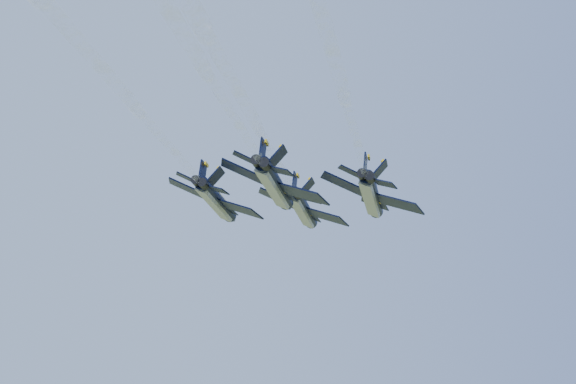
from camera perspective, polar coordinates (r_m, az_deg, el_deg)
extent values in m
cylinder|color=black|center=(106.41, 1.11, -1.19)|extent=(7.38, 13.06, 2.25)
cone|color=black|center=(114.13, 1.91, -1.74)|extent=(3.10, 3.29, 2.25)
ellipsoid|color=black|center=(109.74, 1.58, -1.17)|extent=(2.09, 2.69, 1.15)
cube|color=gray|center=(106.38, 0.97, -1.51)|extent=(6.20, 11.54, 1.03)
cube|color=black|center=(106.49, -0.64, -0.49)|extent=(5.66, 3.72, 2.54)
cube|color=yellow|center=(108.14, -0.41, -0.58)|extent=(5.24, 0.86, 2.50)
cube|color=black|center=(104.87, 2.67, -1.88)|extent=(6.14, 5.96, 2.54)
cube|color=yellow|center=(106.53, 2.85, -1.95)|extent=(4.14, 3.74, 2.50)
cube|color=black|center=(100.82, -0.68, -0.25)|extent=(2.48, 1.67, 1.19)
cube|color=black|center=(99.76, 1.47, -1.15)|extent=(2.85, 2.86, 1.19)
cube|color=black|center=(101.25, 0.36, 0.15)|extent=(1.28, 2.19, 2.61)
cube|color=black|center=(100.82, 1.22, -0.21)|extent=(2.59, 2.77, 2.04)
cylinder|color=black|center=(99.71, 0.05, -0.59)|extent=(1.81, 1.68, 1.46)
cylinder|color=black|center=(99.48, 0.51, -0.79)|extent=(1.81, 1.68, 1.46)
cylinder|color=black|center=(99.54, -5.10, -0.60)|extent=(7.38, 13.06, 2.25)
cone|color=black|center=(107.05, -3.81, -1.22)|extent=(3.10, 3.29, 2.25)
ellipsoid|color=black|center=(102.76, -4.40, -0.60)|extent=(2.09, 2.69, 1.15)
cube|color=gray|center=(99.54, -5.25, -0.94)|extent=(6.20, 11.54, 1.03)
cube|color=black|center=(99.99, -6.95, 0.15)|extent=(5.66, 3.72, 2.54)
cube|color=yellow|center=(101.58, -6.61, 0.05)|extent=(5.24, 0.86, 2.50)
cube|color=black|center=(97.68, -3.54, -1.33)|extent=(6.14, 5.96, 2.54)
cube|color=yellow|center=(99.31, -3.25, -1.41)|extent=(4.14, 3.74, 2.50)
cube|color=black|center=(94.37, -7.37, 0.45)|extent=(2.48, 1.67, 1.19)
cube|color=black|center=(92.87, -5.17, -0.51)|extent=(2.85, 2.86, 1.19)
cube|color=black|center=(94.59, -6.24, 0.87)|extent=(1.28, 2.19, 2.61)
cube|color=black|center=(93.99, -5.35, 0.50)|extent=(2.59, 2.77, 2.04)
cylinder|color=black|center=(93.11, -6.68, 0.09)|extent=(1.81, 1.68, 1.46)
cylinder|color=black|center=(92.78, -6.20, -0.12)|extent=(1.81, 1.68, 1.46)
cylinder|color=black|center=(95.57, 5.98, -0.22)|extent=(7.38, 13.06, 2.25)
cone|color=black|center=(103.37, 6.50, -0.90)|extent=(3.10, 3.29, 2.25)
ellipsoid|color=black|center=(98.97, 6.34, -0.23)|extent=(2.09, 2.69, 1.15)
cube|color=gray|center=(95.51, 5.83, -0.58)|extent=(6.20, 11.54, 1.03)
cube|color=black|center=(95.41, 4.04, 0.56)|extent=(5.66, 3.72, 2.54)
cube|color=yellow|center=(97.08, 4.21, 0.44)|extent=(5.24, 0.86, 2.50)
cube|color=black|center=(94.26, 7.79, -0.97)|extent=(6.14, 5.96, 2.54)
cube|color=yellow|center=(95.95, 7.90, -1.06)|extent=(4.14, 3.74, 2.50)
cube|color=black|center=(89.76, 4.29, 0.90)|extent=(2.48, 1.67, 1.19)
cube|color=black|center=(89.01, 6.74, -0.10)|extent=(2.85, 2.86, 1.19)
cube|color=black|center=(90.36, 5.42, 1.34)|extent=(1.28, 2.19, 2.61)
cube|color=black|center=(90.06, 6.41, 0.94)|extent=(2.59, 2.77, 2.04)
cylinder|color=black|center=(88.75, 5.16, 0.52)|extent=(1.81, 1.68, 1.46)
cylinder|color=black|center=(88.59, 5.69, 0.31)|extent=(1.81, 1.68, 1.46)
cylinder|color=black|center=(87.74, -0.92, 0.54)|extent=(7.38, 13.06, 2.25)
cone|color=black|center=(95.37, 0.19, -0.25)|extent=(3.10, 3.29, 2.25)
ellipsoid|color=black|center=(91.04, -0.28, 0.50)|extent=(2.09, 2.69, 1.15)
cube|color=gray|center=(87.70, -1.09, 0.15)|extent=(6.20, 11.54, 1.03)
cube|color=black|center=(87.99, -3.04, 1.38)|extent=(5.66, 3.72, 2.54)
cube|color=yellow|center=(89.61, -2.72, 1.24)|extent=(5.24, 0.86, 2.50)
cube|color=black|center=(86.06, 0.93, -0.27)|extent=(6.14, 5.96, 2.54)
cube|color=yellow|center=(87.72, 1.18, -0.38)|extent=(4.14, 3.74, 2.50)
cube|color=black|center=(82.34, -3.25, 1.81)|extent=(2.48, 1.67, 1.19)
cube|color=black|center=(81.08, -0.65, 0.73)|extent=(2.85, 2.86, 1.19)
cube|color=black|center=(82.71, -1.97, 2.29)|extent=(1.28, 2.19, 2.61)
cube|color=black|center=(82.21, -0.93, 1.86)|extent=(2.59, 2.77, 2.04)
cylinder|color=black|center=(81.15, -2.40, 1.41)|extent=(1.81, 1.68, 1.46)
cylinder|color=black|center=(80.88, -1.84, 1.18)|extent=(1.81, 1.68, 1.46)
cylinder|color=white|center=(90.07, -1.04, 0.28)|extent=(9.33, 19.32, 1.19)
cylinder|color=white|center=(71.69, -4.70, 2.79)|extent=(9.75, 19.50, 1.64)
cylinder|color=white|center=(54.03, -10.86, 6.94)|extent=(10.23, 19.71, 2.17)
cylinder|color=white|center=(83.79, -8.62, 1.11)|extent=(9.33, 19.32, 1.19)
cylinder|color=white|center=(66.46, -14.67, 4.02)|extent=(9.75, 19.50, 1.64)
cylinder|color=white|center=(79.02, 4.55, 1.66)|extent=(9.33, 19.32, 1.19)
cylinder|color=white|center=(60.32, 1.93, 5.07)|extent=(9.75, 19.50, 1.64)
cylinder|color=white|center=(42.25, -3.06, 11.43)|extent=(10.23, 19.71, 2.17)
cylinder|color=white|center=(71.67, -4.10, 2.78)|extent=(9.33, 19.32, 1.19)
cylinder|color=white|center=(53.94, -10.06, 6.95)|extent=(9.75, 19.50, 1.64)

